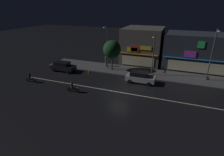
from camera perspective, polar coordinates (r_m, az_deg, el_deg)
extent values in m
plane|color=black|center=(23.57, 2.32, -4.64)|extent=(140.00, 140.00, 0.00)
cube|color=beige|center=(23.56, 2.32, -4.63)|extent=(30.94, 0.16, 0.01)
cube|color=#4C4C4F|center=(30.89, 7.22, 2.12)|extent=(32.57, 4.87, 0.14)
cube|color=#2D333D|center=(35.24, 25.70, 7.86)|extent=(10.99, 7.05, 6.29)
cube|color=#268CF2|center=(31.85, 25.91, 5.42)|extent=(10.44, 0.24, 0.12)
cube|color=#33E572|center=(31.40, 27.15, 9.62)|extent=(0.99, 0.08, 1.09)
cube|color=#D83FD8|center=(31.62, 24.12, 7.09)|extent=(1.80, 0.08, 1.07)
cube|color=beige|center=(32.26, 25.52, 3.25)|extent=(8.79, 0.06, 1.80)
cube|color=#56514C|center=(36.12, 10.01, 10.50)|extent=(7.44, 8.07, 6.85)
cube|color=orange|center=(32.34, 8.45, 7.69)|extent=(7.07, 0.24, 0.12)
cube|color=yellow|center=(32.46, 6.58, 9.18)|extent=(1.97, 0.08, 0.80)
cube|color=yellow|center=(31.87, 10.92, 9.55)|extent=(2.02, 0.08, 0.68)
cube|color=red|center=(32.30, 7.47, 9.43)|extent=(1.49, 0.08, 1.05)
cube|color=beige|center=(32.74, 8.35, 5.52)|extent=(5.95, 0.06, 1.80)
cylinder|color=#47494C|center=(31.02, -1.49, 9.78)|extent=(0.16, 0.16, 7.53)
cube|color=#47494C|center=(29.78, -2.09, 16.38)|extent=(0.10, 1.40, 0.10)
ellipsoid|color=#F9E099|center=(29.15, -2.64, 16.08)|extent=(0.44, 0.32, 0.20)
cylinder|color=#47494C|center=(28.79, 13.28, 7.13)|extent=(0.16, 0.16, 6.51)
cube|color=#47494C|center=(27.46, 13.66, 13.12)|extent=(0.10, 1.40, 0.10)
ellipsoid|color=#F9E099|center=(26.79, 13.44, 12.75)|extent=(0.44, 0.32, 0.20)
cylinder|color=#47494C|center=(29.64, 29.70, 6.32)|extent=(0.16, 0.16, 7.64)
cube|color=#47494C|center=(28.32, 31.34, 13.16)|extent=(0.10, 1.40, 0.10)
ellipsoid|color=#F9E099|center=(27.65, 31.53, 12.80)|extent=(0.44, 0.32, 0.20)
cylinder|color=#4C664C|center=(32.99, -1.98, 5.34)|extent=(0.35, 0.35, 1.73)
sphere|color=tan|center=(32.71, -2.00, 6.97)|extent=(0.22, 0.22, 0.22)
cylinder|color=#473323|center=(30.91, 0.00, 4.88)|extent=(0.24, 0.24, 2.47)
sphere|color=#194723|center=(30.26, 0.00, 9.33)|extent=(3.07, 3.07, 3.07)
cube|color=#9EA0A5|center=(26.53, 9.26, -0.07)|extent=(4.30, 1.78, 0.76)
cube|color=black|center=(26.31, 8.90, 1.36)|extent=(2.58, 1.57, 0.60)
cube|color=#F9F2CC|center=(26.77, 13.96, -0.02)|extent=(0.08, 0.20, 0.12)
cube|color=#F9F2CC|center=(25.66, 13.60, -0.99)|extent=(0.08, 0.20, 0.12)
cylinder|color=black|center=(27.28, 12.51, -0.54)|extent=(0.62, 0.20, 0.62)
cylinder|color=black|center=(25.66, 11.89, -2.00)|extent=(0.62, 0.20, 0.62)
cylinder|color=black|center=(27.75, 6.74, 0.27)|extent=(0.62, 0.20, 0.62)
cylinder|color=black|center=(26.16, 5.77, -1.12)|extent=(0.62, 0.20, 0.62)
cube|color=black|center=(32.02, -15.56, 3.37)|extent=(4.30, 1.78, 0.76)
cube|color=black|center=(31.94, -16.00, 4.56)|extent=(2.58, 1.57, 0.60)
cube|color=#F9F2CC|center=(31.31, -11.79, 3.49)|extent=(0.08, 0.20, 0.12)
cube|color=#F9F2CC|center=(30.36, -12.99, 2.78)|extent=(0.08, 0.20, 0.12)
cylinder|color=black|center=(32.05, -12.51, 2.97)|extent=(0.62, 0.20, 0.62)
cylinder|color=black|center=(30.67, -14.28, 1.91)|extent=(0.62, 0.20, 0.62)
cylinder|color=black|center=(33.63, -16.60, 3.48)|extent=(0.62, 0.20, 0.62)
cylinder|color=black|center=(32.32, -18.44, 2.49)|extent=(0.62, 0.20, 0.62)
cylinder|color=black|center=(28.71, -23.94, -0.86)|extent=(0.60, 0.08, 0.60)
cylinder|color=black|center=(29.60, -25.76, -0.50)|extent=(0.60, 0.10, 0.60)
cube|color=black|center=(29.12, -24.90, -0.49)|extent=(1.30, 0.14, 0.20)
ellipsoid|color=black|center=(28.90, -24.68, -0.15)|extent=(0.44, 0.26, 0.24)
cube|color=black|center=(29.20, -25.22, -0.17)|extent=(0.56, 0.22, 0.10)
cylinder|color=slate|center=(28.55, -24.18, 0.17)|extent=(0.03, 0.60, 0.03)
sphere|color=white|center=(28.52, -24.02, -0.04)|extent=(0.14, 0.14, 0.14)
cylinder|color=#232328|center=(29.03, -25.28, 0.55)|extent=(0.32, 0.32, 0.70)
sphere|color=#333338|center=(28.88, -25.43, 1.39)|extent=(0.22, 0.22, 0.22)
cylinder|color=black|center=(23.69, -11.17, -4.12)|extent=(0.60, 0.08, 0.60)
cylinder|color=black|center=(24.35, -13.79, -3.59)|extent=(0.60, 0.10, 0.60)
cube|color=black|center=(23.97, -12.52, -3.63)|extent=(1.30, 0.14, 0.20)
ellipsoid|color=black|center=(23.78, -12.16, -3.24)|extent=(0.44, 0.26, 0.24)
cube|color=black|center=(24.01, -12.95, -3.23)|extent=(0.56, 0.22, 0.10)
cylinder|color=slate|center=(23.48, -11.38, -2.89)|extent=(0.03, 0.60, 0.03)
sphere|color=white|center=(23.48, -11.17, -3.15)|extent=(0.14, 0.14, 0.14)
cylinder|color=brown|center=(23.82, -12.94, -2.39)|extent=(0.32, 0.32, 0.70)
sphere|color=#333338|center=(23.63, -13.03, -1.37)|extent=(0.22, 0.22, 0.22)
cone|color=orange|center=(30.68, -7.57, 2.37)|extent=(0.36, 0.36, 0.55)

